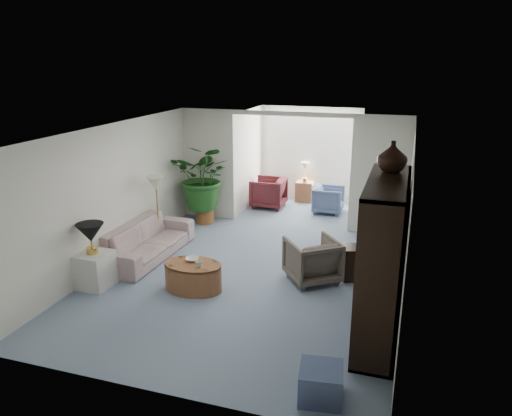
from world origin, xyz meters
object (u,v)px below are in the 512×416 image
(wingback_chair, at_px, (312,260))
(ottoman, at_px, (321,383))
(sofa, at_px, (147,241))
(coffee_table, at_px, (193,277))
(sunroom_chair_blue, at_px, (329,200))
(table_lamp, at_px, (90,233))
(cabinet_urn, at_px, (392,156))
(coffee_bowl, at_px, (192,259))
(plant_pot, at_px, (205,216))
(end_table, at_px, (94,270))
(sunroom_chair_maroon, at_px, (268,193))
(entertainment_cabinet, at_px, (382,261))
(floor_lamp, at_px, (156,183))
(framed_picture, at_px, (407,197))
(side_table_dark, at_px, (357,263))
(coffee_cup, at_px, (199,264))
(sunroom_table, at_px, (304,192))

(wingback_chair, distance_m, ottoman, 2.98)
(sofa, height_order, coffee_table, sofa)
(coffee_table, distance_m, sunroom_chair_blue, 4.92)
(table_lamp, distance_m, cabinet_urn, 4.74)
(coffee_bowl, bearing_deg, sunroom_chair_blue, 72.83)
(plant_pot, height_order, sunroom_chair_blue, sunroom_chair_blue)
(coffee_bowl, xyz_separation_m, plant_pot, (-1.09, 3.03, -0.32))
(end_table, distance_m, sunroom_chair_blue, 5.89)
(wingback_chair, distance_m, sunroom_chair_maroon, 4.24)
(coffee_table, xyz_separation_m, wingback_chair, (1.75, 0.92, 0.14))
(coffee_bowl, relative_size, sunroom_chair_maroon, 0.26)
(ottoman, bearing_deg, cabinet_urn, 76.44)
(entertainment_cabinet, relative_size, sunroom_chair_maroon, 2.65)
(floor_lamp, xyz_separation_m, wingback_chair, (3.25, -0.71, -0.88))
(coffee_table, bearing_deg, floor_lamp, 132.55)
(sofa, relative_size, sunroom_chair_maroon, 2.72)
(sunroom_chair_maroon, bearing_deg, framed_picture, 36.97)
(table_lamp, xyz_separation_m, sunroom_chair_blue, (2.96, 5.09, -0.61))
(side_table_dark, relative_size, ottoman, 1.21)
(plant_pot, bearing_deg, sofa, -96.28)
(sunroom_chair_maroon, bearing_deg, ottoman, 20.36)
(sofa, bearing_deg, sunroom_chair_maroon, -17.18)
(table_lamp, distance_m, coffee_cup, 1.80)
(coffee_table, distance_m, coffee_cup, 0.33)
(wingback_chair, xyz_separation_m, entertainment_cabinet, (1.17, -1.38, 0.71))
(sunroom_chair_maroon, bearing_deg, end_table, -16.50)
(ottoman, xyz_separation_m, plant_pot, (-3.58, 5.11, -0.03))
(floor_lamp, bearing_deg, coffee_bowl, -46.61)
(end_table, bearing_deg, floor_lamp, 87.66)
(coffee_cup, bearing_deg, framed_picture, 10.46)
(floor_lamp, xyz_separation_m, entertainment_cabinet, (4.42, -2.10, -0.18))
(coffee_bowl, distance_m, sunroom_table, 5.42)
(sofa, xyz_separation_m, ottoman, (3.81, -2.95, -0.13))
(end_table, relative_size, sunroom_table, 1.11)
(framed_picture, bearing_deg, cabinet_urn, -118.76)
(floor_lamp, height_order, sunroom_table, floor_lamp)
(framed_picture, xyz_separation_m, sunroom_chair_blue, (-1.77, 4.26, -1.38))
(coffee_cup, xyz_separation_m, cabinet_urn, (2.77, 0.13, 1.85))
(sofa, relative_size, wingback_chair, 2.74)
(cabinet_urn, bearing_deg, sunroom_table, 112.88)
(side_table_dark, height_order, ottoman, side_table_dark)
(coffee_cup, relative_size, entertainment_cabinet, 0.05)
(ottoman, distance_m, sunroom_table, 7.66)
(end_table, xyz_separation_m, entertainment_cabinet, (4.50, -0.09, 0.78))
(side_table_dark, height_order, sunroom_chair_blue, sunroom_chair_blue)
(sunroom_chair_maroon, distance_m, sunroom_table, 1.07)
(sofa, xyz_separation_m, sunroom_chair_maroon, (1.26, 3.74, 0.05))
(cabinet_urn, distance_m, ottoman, 2.99)
(sunroom_chair_maroon, bearing_deg, sofa, -19.10)
(coffee_cup, height_order, wingback_chair, wingback_chair)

